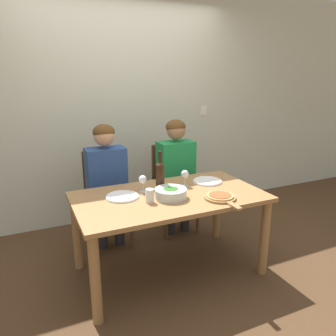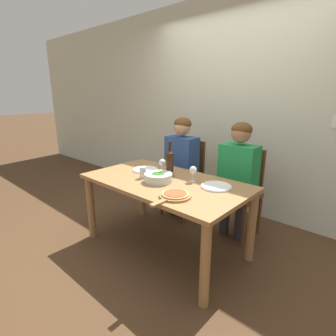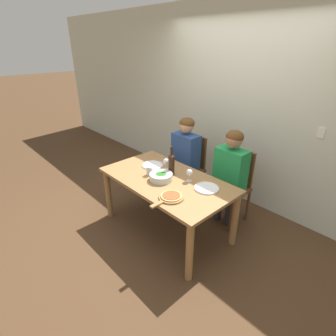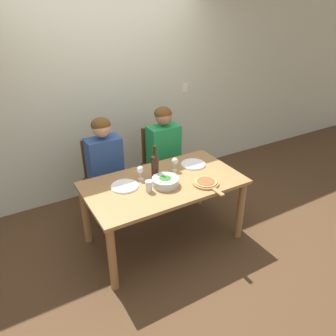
# 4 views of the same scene
# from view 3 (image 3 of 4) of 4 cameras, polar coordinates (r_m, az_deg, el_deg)

# --- Properties ---
(ground_plane) EXTENTS (40.00, 40.00, 0.00)m
(ground_plane) POSITION_cam_3_polar(r_m,az_deg,el_deg) (3.46, -0.27, -12.95)
(ground_plane) COLOR #4C331E
(back_wall) EXTENTS (10.00, 0.06, 2.70)m
(back_wall) POSITION_cam_3_polar(r_m,az_deg,el_deg) (3.84, 15.13, 12.68)
(back_wall) COLOR beige
(back_wall) RESTS_ON ground
(dining_table) EXTENTS (1.58, 0.88, 0.72)m
(dining_table) POSITION_cam_3_polar(r_m,az_deg,el_deg) (3.11, -0.29, -4.02)
(dining_table) COLOR #9E7042
(dining_table) RESTS_ON ground
(chair_left) EXTENTS (0.42, 0.42, 0.95)m
(chair_left) POSITION_cam_3_polar(r_m,az_deg,el_deg) (3.89, 4.73, 0.64)
(chair_left) COLOR brown
(chair_left) RESTS_ON ground
(chair_right) EXTENTS (0.42, 0.42, 0.95)m
(chair_right) POSITION_cam_3_polar(r_m,az_deg,el_deg) (3.48, 13.97, -3.27)
(chair_right) COLOR brown
(chair_right) RESTS_ON ground
(person_woman) EXTENTS (0.47, 0.51, 1.25)m
(person_woman) POSITION_cam_3_polar(r_m,az_deg,el_deg) (3.72, 3.69, 3.46)
(person_woman) COLOR #28282D
(person_woman) RESTS_ON ground
(person_man) EXTENTS (0.47, 0.51, 1.25)m
(person_man) POSITION_cam_3_polar(r_m,az_deg,el_deg) (3.29, 13.31, -0.31)
(person_man) COLOR #28282D
(person_man) RESTS_ON ground
(wine_bottle) EXTENTS (0.08, 0.08, 0.36)m
(wine_bottle) POSITION_cam_3_polar(r_m,az_deg,el_deg) (3.09, 0.74, 0.92)
(wine_bottle) COLOR black
(wine_bottle) RESTS_ON dining_table
(broccoli_bowl) EXTENTS (0.27, 0.27, 0.09)m
(broccoli_bowl) POSITION_cam_3_polar(r_m,az_deg,el_deg) (3.01, -1.52, -1.92)
(broccoli_bowl) COLOR silver
(broccoli_bowl) RESTS_ON dining_table
(dinner_plate_left) EXTENTS (0.27, 0.27, 0.02)m
(dinner_plate_left) POSITION_cam_3_polar(r_m,az_deg,el_deg) (3.37, -3.37, 0.62)
(dinner_plate_left) COLOR white
(dinner_plate_left) RESTS_ON dining_table
(dinner_plate_right) EXTENTS (0.27, 0.27, 0.02)m
(dinner_plate_right) POSITION_cam_3_polar(r_m,az_deg,el_deg) (2.88, 8.40, -4.33)
(dinner_plate_right) COLOR white
(dinner_plate_right) RESTS_ON dining_table
(pizza_on_board) EXTENTS (0.26, 0.40, 0.04)m
(pizza_on_board) POSITION_cam_3_polar(r_m,az_deg,el_deg) (2.68, 0.58, -6.33)
(pizza_on_board) COLOR #9E7042
(pizza_on_board) RESTS_ON dining_table
(wine_glass_left) EXTENTS (0.07, 0.07, 0.15)m
(wine_glass_left) POSITION_cam_3_polar(r_m,az_deg,el_deg) (3.23, -0.43, 1.31)
(wine_glass_left) COLOR silver
(wine_glass_left) RESTS_ON dining_table
(wine_glass_right) EXTENTS (0.07, 0.07, 0.15)m
(wine_glass_right) POSITION_cam_3_polar(r_m,az_deg,el_deg) (2.97, 4.67, -1.09)
(wine_glass_right) COLOR silver
(wine_glass_right) RESTS_ON dining_table
(water_tumbler) EXTENTS (0.07, 0.07, 0.11)m
(water_tumbler) POSITION_cam_3_polar(r_m,az_deg,el_deg) (3.13, -4.13, -0.59)
(water_tumbler) COLOR silver
(water_tumbler) RESTS_ON dining_table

